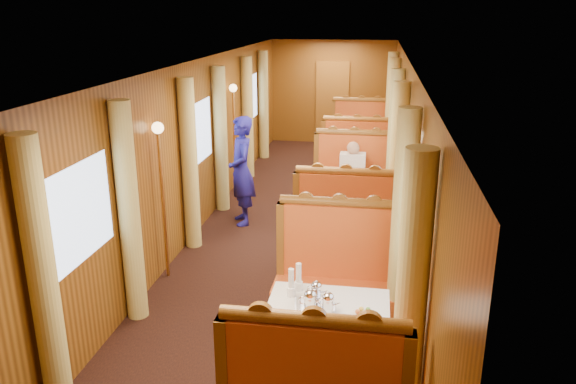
% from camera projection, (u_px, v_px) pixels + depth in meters
% --- Properties ---
extents(floor, '(3.00, 12.00, 0.01)m').
position_uv_depth(floor, '(298.00, 230.00, 8.48)').
color(floor, black).
rests_on(floor, ground).
extents(ceiling, '(3.00, 12.00, 0.01)m').
position_uv_depth(ceiling, '(299.00, 61.00, 7.70)').
color(ceiling, silver).
rests_on(ceiling, wall_left).
extents(wall_far, '(3.00, 0.01, 2.50)m').
position_uv_depth(wall_far, '(332.00, 92.00, 13.73)').
color(wall_far, brown).
rests_on(wall_far, floor).
extents(wall_left, '(0.01, 12.00, 2.50)m').
position_uv_depth(wall_left, '(199.00, 146.00, 8.31)').
color(wall_left, brown).
rests_on(wall_left, floor).
extents(wall_right, '(0.01, 12.00, 2.50)m').
position_uv_depth(wall_right, '(404.00, 154.00, 7.87)').
color(wall_right, brown).
rests_on(wall_right, floor).
extents(doorway_far, '(0.80, 0.04, 2.00)m').
position_uv_depth(doorway_far, '(332.00, 103.00, 13.77)').
color(doorway_far, '#905C21').
rests_on(doorway_far, floor).
extents(table_near, '(1.05, 0.72, 0.75)m').
position_uv_depth(table_near, '(327.00, 342.00, 4.96)').
color(table_near, white).
rests_on(table_near, floor).
extents(banquette_near_aft, '(1.30, 0.55, 1.34)m').
position_uv_depth(banquette_near_aft, '(336.00, 284.00, 5.90)').
color(banquette_near_aft, red).
rests_on(banquette_near_aft, floor).
extents(table_mid, '(1.05, 0.72, 0.75)m').
position_uv_depth(table_mid, '(349.00, 210.00, 8.25)').
color(table_mid, white).
rests_on(table_mid, floor).
extents(banquette_mid_fwd, '(1.30, 0.55, 1.34)m').
position_uv_depth(banquette_mid_fwd, '(345.00, 232.00, 7.28)').
color(banquette_mid_fwd, red).
rests_on(banquette_mid_fwd, floor).
extents(banquette_mid_aft, '(1.30, 0.55, 1.34)m').
position_uv_depth(banquette_mid_aft, '(352.00, 186.00, 9.19)').
color(banquette_mid_aft, red).
rests_on(banquette_mid_aft, floor).
extents(table_far, '(1.05, 0.72, 0.75)m').
position_uv_depth(table_far, '(358.00, 153.00, 11.54)').
color(table_far, white).
rests_on(table_far, floor).
extents(banquette_far_fwd, '(1.30, 0.55, 1.34)m').
position_uv_depth(banquette_far_fwd, '(356.00, 163.00, 10.57)').
color(banquette_far_fwd, red).
rests_on(banquette_far_fwd, floor).
extents(banquette_far_aft, '(1.30, 0.55, 1.34)m').
position_uv_depth(banquette_far_aft, '(360.00, 140.00, 12.47)').
color(banquette_far_aft, red).
rests_on(banquette_far_aft, floor).
extents(tea_tray, '(0.37, 0.30, 0.01)m').
position_uv_depth(tea_tray, '(315.00, 304.00, 4.84)').
color(tea_tray, silver).
rests_on(tea_tray, table_near).
extents(teapot_left, '(0.19, 0.14, 0.15)m').
position_uv_depth(teapot_left, '(310.00, 302.00, 4.73)').
color(teapot_left, silver).
rests_on(teapot_left, tea_tray).
extents(teapot_right, '(0.20, 0.17, 0.14)m').
position_uv_depth(teapot_right, '(328.00, 305.00, 4.71)').
color(teapot_right, silver).
rests_on(teapot_right, tea_tray).
extents(teapot_back, '(0.19, 0.17, 0.13)m').
position_uv_depth(teapot_back, '(316.00, 292.00, 4.92)').
color(teapot_back, silver).
rests_on(teapot_back, tea_tray).
extents(fruit_plate, '(0.23, 0.23, 0.05)m').
position_uv_depth(fruit_plate, '(364.00, 314.00, 4.65)').
color(fruit_plate, white).
rests_on(fruit_plate, table_near).
extents(cup_inboard, '(0.08, 0.08, 0.26)m').
position_uv_depth(cup_inboard, '(291.00, 285.00, 4.96)').
color(cup_inboard, white).
rests_on(cup_inboard, table_near).
extents(cup_outboard, '(0.08, 0.08, 0.26)m').
position_uv_depth(cup_outboard, '(299.00, 280.00, 5.06)').
color(cup_outboard, white).
rests_on(cup_outboard, table_near).
extents(rose_vase_mid, '(0.06, 0.06, 0.36)m').
position_uv_depth(rose_vase_mid, '(350.00, 174.00, 8.05)').
color(rose_vase_mid, silver).
rests_on(rose_vase_mid, table_mid).
extents(rose_vase_far, '(0.06, 0.06, 0.36)m').
position_uv_depth(rose_vase_far, '(359.00, 126.00, 11.35)').
color(rose_vase_far, silver).
rests_on(rose_vase_far, table_far).
extents(window_left_near, '(0.01, 1.20, 0.90)m').
position_uv_depth(window_left_near, '(78.00, 215.00, 4.96)').
color(window_left_near, '#97ADCD').
rests_on(window_left_near, wall_left).
extents(curtain_left_near_a, '(0.22, 0.22, 2.35)m').
position_uv_depth(curtain_left_near_a, '(43.00, 284.00, 4.30)').
color(curtain_left_near_a, '#D7CA6E').
rests_on(curtain_left_near_a, floor).
extents(curtain_left_near_b, '(0.22, 0.22, 2.35)m').
position_uv_depth(curtain_left_near_b, '(129.00, 214.00, 5.76)').
color(curtain_left_near_b, '#D7CA6E').
rests_on(curtain_left_near_b, floor).
extents(window_right_near, '(0.01, 1.20, 0.90)m').
position_uv_depth(window_right_near, '(421.00, 235.00, 4.52)').
color(window_right_near, '#97ADCD').
rests_on(window_right_near, wall_right).
extents(curtain_right_near_a, '(0.22, 0.22, 2.35)m').
position_uv_depth(curtain_right_near_a, '(410.00, 313.00, 3.89)').
color(curtain_right_near_a, '#D7CA6E').
rests_on(curtain_right_near_a, floor).
extents(curtain_right_near_b, '(0.22, 0.22, 2.35)m').
position_uv_depth(curtain_right_near_b, '(402.00, 230.00, 5.35)').
color(curtain_right_near_b, '#D7CA6E').
rests_on(curtain_right_near_b, floor).
extents(window_left_mid, '(0.01, 1.20, 0.90)m').
position_uv_depth(window_left_mid, '(199.00, 133.00, 8.25)').
color(window_left_mid, '#97ADCD').
rests_on(window_left_mid, wall_left).
extents(curtain_left_mid_a, '(0.22, 0.22, 2.35)m').
position_uv_depth(curtain_left_mid_a, '(190.00, 165.00, 7.58)').
color(curtain_left_mid_a, '#D7CA6E').
rests_on(curtain_left_mid_a, floor).
extents(curtain_left_mid_b, '(0.22, 0.22, 2.35)m').
position_uv_depth(curtain_left_mid_b, '(221.00, 140.00, 9.05)').
color(curtain_left_mid_b, '#D7CA6E').
rests_on(curtain_left_mid_b, floor).
extents(window_right_mid, '(0.01, 1.20, 0.90)m').
position_uv_depth(window_right_mid, '(404.00, 140.00, 7.81)').
color(window_right_mid, '#97ADCD').
rests_on(window_right_mid, wall_right).
extents(curtain_right_mid_a, '(0.22, 0.22, 2.35)m').
position_uv_depth(curtain_right_mid_a, '(397.00, 174.00, 7.18)').
color(curtain_right_mid_a, '#D7CA6E').
rests_on(curtain_right_mid_a, floor).
extents(curtain_right_mid_b, '(0.22, 0.22, 2.35)m').
position_uv_depth(curtain_right_mid_b, '(394.00, 146.00, 8.64)').
color(curtain_right_mid_b, '#D7CA6E').
rests_on(curtain_right_mid_b, floor).
extents(window_left_far, '(0.01, 1.20, 0.90)m').
position_uv_depth(window_left_far, '(251.00, 98.00, 11.54)').
color(window_left_far, '#97ADCD').
rests_on(window_left_far, wall_left).
extents(curtain_left_far_a, '(0.22, 0.22, 2.35)m').
position_uv_depth(curtain_left_far_a, '(248.00, 118.00, 10.87)').
color(curtain_left_far_a, '#D7CA6E').
rests_on(curtain_left_far_a, floor).
extents(curtain_left_far_b, '(0.22, 0.22, 2.35)m').
position_uv_depth(curtain_left_far_b, '(263.00, 105.00, 12.34)').
color(curtain_left_far_b, '#D7CA6E').
rests_on(curtain_left_far_b, floor).
extents(window_right_far, '(0.01, 1.20, 0.90)m').
position_uv_depth(window_right_far, '(397.00, 101.00, 11.09)').
color(window_right_far, '#97ADCD').
rests_on(window_right_far, wall_right).
extents(curtain_right_far_a, '(0.22, 0.22, 2.35)m').
position_uv_depth(curtain_right_far_a, '(392.00, 122.00, 10.46)').
color(curtain_right_far_a, '#D7CA6E').
rests_on(curtain_right_far_a, floor).
extents(curtain_right_far_b, '(0.22, 0.22, 2.35)m').
position_uv_depth(curtain_right_far_b, '(391.00, 109.00, 11.93)').
color(curtain_right_far_b, '#D7CA6E').
rests_on(curtain_right_far_b, floor).
extents(sconce_left_fore, '(0.14, 0.14, 1.95)m').
position_uv_depth(sconce_left_fore, '(161.00, 169.00, 6.61)').
color(sconce_left_fore, '#BF8C3F').
rests_on(sconce_left_fore, floor).
extents(sconce_right_fore, '(0.14, 0.14, 1.95)m').
position_uv_depth(sconce_right_fore, '(402.00, 180.00, 6.20)').
color(sconce_right_fore, '#BF8C3F').
rests_on(sconce_right_fore, floor).
extents(sconce_left_aft, '(0.14, 0.14, 1.95)m').
position_uv_depth(sconce_left_aft, '(234.00, 116.00, 9.90)').
color(sconce_left_aft, '#BF8C3F').
rests_on(sconce_left_aft, floor).
extents(sconce_right_aft, '(0.14, 0.14, 1.95)m').
position_uv_depth(sconce_right_aft, '(395.00, 121.00, 9.48)').
color(sconce_right_aft, '#BF8C3F').
rests_on(sconce_right_aft, floor).
extents(steward, '(0.61, 0.72, 1.68)m').
position_uv_depth(steward, '(242.00, 171.00, 8.54)').
color(steward, navy).
rests_on(steward, floor).
extents(passenger, '(0.40, 0.44, 0.76)m').
position_uv_depth(passenger, '(352.00, 171.00, 8.88)').
color(passenger, beige).
rests_on(passenger, banquette_mid_aft).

